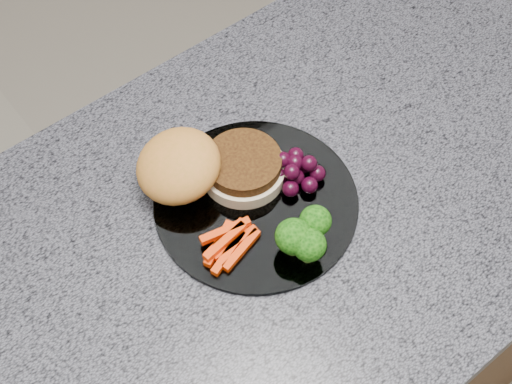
# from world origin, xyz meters

# --- Properties ---
(island_cabinet) EXTENTS (1.20, 0.60, 0.86)m
(island_cabinet) POSITION_xyz_m (0.00, 0.00, 0.43)
(island_cabinet) COLOR #50331B
(island_cabinet) RESTS_ON ground
(countertop) EXTENTS (1.20, 0.60, 0.04)m
(countertop) POSITION_xyz_m (0.00, 0.00, 0.88)
(countertop) COLOR #53545F
(countertop) RESTS_ON island_cabinet
(plate) EXTENTS (0.26, 0.26, 0.01)m
(plate) POSITION_xyz_m (-0.00, 0.02, 0.90)
(plate) COLOR white
(plate) RESTS_ON countertop
(burger) EXTENTS (0.20, 0.17, 0.06)m
(burger) POSITION_xyz_m (-0.03, 0.09, 0.93)
(burger) COLOR beige
(burger) RESTS_ON plate
(carrot_sticks) EXTENTS (0.08, 0.06, 0.02)m
(carrot_sticks) POSITION_xyz_m (-0.07, -0.01, 0.91)
(carrot_sticks) COLOR #EE3603
(carrot_sticks) RESTS_ON plate
(broccoli) EXTENTS (0.08, 0.06, 0.05)m
(broccoli) POSITION_xyz_m (0.00, -0.06, 0.94)
(broccoli) COLOR #557B2C
(broccoli) RESTS_ON plate
(grape_bunch) EXTENTS (0.06, 0.07, 0.04)m
(grape_bunch) POSITION_xyz_m (0.06, 0.02, 0.92)
(grape_bunch) COLOR black
(grape_bunch) RESTS_ON plate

